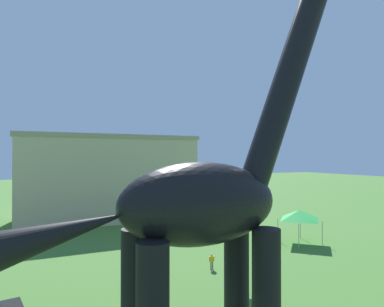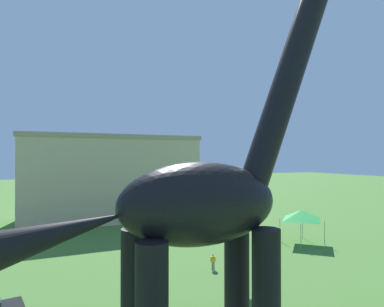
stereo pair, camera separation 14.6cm
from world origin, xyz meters
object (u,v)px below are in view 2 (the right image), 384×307
(dinosaur_sculpture, at_px, (199,204))
(kite_high_left, at_px, (228,173))
(person_photographer, at_px, (213,260))
(festival_canopy_tent, at_px, (302,215))

(dinosaur_sculpture, bearing_deg, kite_high_left, 21.59)
(person_photographer, distance_m, kite_high_left, 6.18)
(person_photographer, bearing_deg, kite_high_left, 140.27)
(dinosaur_sculpture, xyz_separation_m, festival_canopy_tent, (15.67, 11.25, -3.38))
(person_photographer, bearing_deg, dinosaur_sculpture, -3.33)
(festival_canopy_tent, relative_size, kite_high_left, 2.08)
(kite_high_left, bearing_deg, dinosaur_sculpture, -126.41)
(dinosaur_sculpture, distance_m, kite_high_left, 11.33)
(dinosaur_sculpture, height_order, person_photographer, dinosaur_sculpture)
(kite_high_left, bearing_deg, festival_canopy_tent, 13.45)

